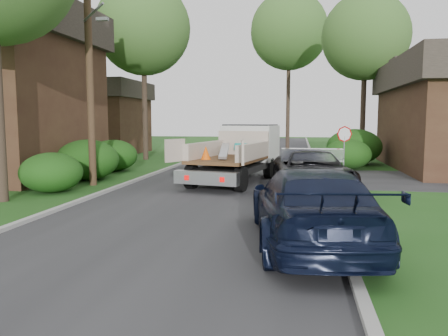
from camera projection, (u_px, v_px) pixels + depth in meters
name	position (u px, v px, depth m)	size (l,w,h in m)	color
ground	(190.00, 215.00, 12.74)	(120.00, 120.00, 0.00)	#1E4E16
road	(238.00, 174.00, 22.53)	(8.00, 90.00, 0.02)	#28282B
curb_left	(161.00, 171.00, 23.22)	(0.20, 90.00, 0.12)	#9E9E99
curb_right	(319.00, 174.00, 21.83)	(0.20, 90.00, 0.12)	#9E9E99
stop_sign	(344.00, 141.00, 20.48)	(0.71, 0.32, 2.48)	slate
utility_pole	(89.00, 61.00, 17.98)	(2.42, 1.25, 10.00)	#382619
house_left_far	(97.00, 116.00, 36.24)	(7.56, 7.56, 6.00)	#3B2218
hedge_left_a	(51.00, 172.00, 16.64)	(2.34, 2.34, 1.53)	#1F4610
hedge_left_b	(88.00, 160.00, 20.10)	(2.86, 2.86, 1.87)	#1F4610
hedge_left_c	(113.00, 155.00, 23.59)	(2.60, 2.60, 1.70)	#1F4610
hedge_right_a	(348.00, 154.00, 24.40)	(2.60, 2.60, 1.70)	#1F4610
hedge_right_b	(354.00, 147.00, 27.19)	(3.38, 3.38, 2.21)	#1F4610
tree_left_far	(143.00, 28.00, 29.68)	(6.40, 6.40, 12.20)	#2D2119
tree_right_far	(366.00, 37.00, 30.13)	(6.00, 6.00, 11.50)	#2D2119
tree_left_back	(20.00, 19.00, 26.86)	(6.00, 6.00, 12.00)	#2D2119
tree_center_far	(289.00, 31.00, 40.58)	(7.20, 7.20, 14.60)	#2D2119
flatbed_truck	(242.00, 150.00, 20.07)	(4.04, 7.13, 2.55)	black
black_pickup	(312.00, 172.00, 16.45)	(2.70, 5.86, 1.63)	black
navy_suv	(311.00, 206.00, 9.62)	(2.41, 5.94, 1.72)	black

